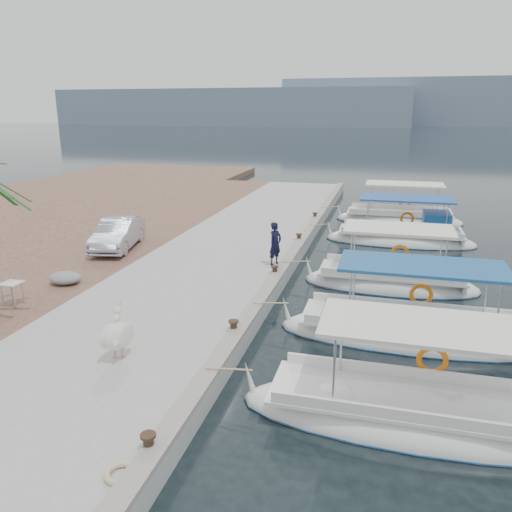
{
  "coord_description": "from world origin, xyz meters",
  "views": [
    {
      "loc": [
        3.34,
        -15.18,
        6.22
      ],
      "look_at": [
        -1.0,
        1.32,
        1.2
      ],
      "focal_mm": 35.0,
      "sensor_mm": 36.0,
      "label": 1
    }
  ],
  "objects": [
    {
      "name": "ground",
      "position": [
        0.0,
        0.0,
        0.0
      ],
      "size": [
        400.0,
        400.0,
        0.0
      ],
      "primitive_type": "plane",
      "color": "black",
      "rests_on": "ground"
    },
    {
      "name": "concrete_quay",
      "position": [
        -3.0,
        5.0,
        0.25
      ],
      "size": [
        6.0,
        40.0,
        0.5
      ],
      "primitive_type": "cube",
      "color": "#999994",
      "rests_on": "ground"
    },
    {
      "name": "quay_curb",
      "position": [
        -0.22,
        5.0,
        0.56
      ],
      "size": [
        0.44,
        40.0,
        0.12
      ],
      "primitive_type": "cube",
      "color": "gray",
      "rests_on": "concrete_quay"
    },
    {
      "name": "cobblestone_strip",
      "position": [
        -8.0,
        5.0,
        0.25
      ],
      "size": [
        4.0,
        40.0,
        0.5
      ],
      "primitive_type": "cube",
      "color": "brown",
      "rests_on": "ground"
    },
    {
      "name": "distant_hills",
      "position": [
        29.61,
        201.49,
        7.61
      ],
      "size": [
        330.0,
        60.0,
        18.0
      ],
      "color": "slate",
      "rests_on": "ground"
    },
    {
      "name": "fishing_caique_a",
      "position": [
        4.27,
        -5.77,
        0.12
      ],
      "size": [
        7.37,
        2.12,
        2.83
      ],
      "color": "silver",
      "rests_on": "ground"
    },
    {
      "name": "fishing_caique_b",
      "position": [
        4.25,
        -1.71,
        0.12
      ],
      "size": [
        7.32,
        2.19,
        2.83
      ],
      "color": "silver",
      "rests_on": "ground"
    },
    {
      "name": "fishing_caique_c",
      "position": [
        3.71,
        2.65,
        0.13
      ],
      "size": [
        6.24,
        2.29,
        2.83
      ],
      "color": "silver",
      "rests_on": "ground"
    },
    {
      "name": "fishing_caique_d",
      "position": [
        4.24,
        9.22,
        0.19
      ],
      "size": [
        7.09,
        2.29,
        2.83
      ],
      "color": "silver",
      "rests_on": "ground"
    },
    {
      "name": "fishing_caique_e",
      "position": [
        4.14,
        14.08,
        0.12
      ],
      "size": [
        7.1,
        2.39,
        2.83
      ],
      "color": "silver",
      "rests_on": "ground"
    },
    {
      "name": "mooring_bollards",
      "position": [
        -0.35,
        1.5,
        0.69
      ],
      "size": [
        0.28,
        20.28,
        0.33
      ],
      "color": "black",
      "rests_on": "concrete_quay"
    },
    {
      "name": "pelican",
      "position": [
        -2.6,
        -5.55,
        1.1
      ],
      "size": [
        0.89,
        1.46,
        1.15
      ],
      "color": "tan",
      "rests_on": "concrete_quay"
    },
    {
      "name": "fisherman",
      "position": [
        -0.6,
        2.68,
        1.33
      ],
      "size": [
        0.63,
        0.72,
        1.66
      ],
      "primitive_type": "imported",
      "rotation": [
        0.0,
        0.0,
        1.1
      ],
      "color": "black",
      "rests_on": "concrete_quay"
    },
    {
      "name": "parked_car",
      "position": [
        -7.6,
        3.28,
        1.14
      ],
      "size": [
        2.14,
        4.1,
        1.29
      ],
      "primitive_type": "imported",
      "rotation": [
        0.0,
        0.0,
        0.21
      ],
      "color": "#A6ADBE",
      "rests_on": "cobblestone_strip"
    },
    {
      "name": "tarp_bundle",
      "position": [
        -7.07,
        -1.25,
        0.7
      ],
      "size": [
        1.1,
        0.9,
        0.4
      ],
      "primitive_type": "ellipsoid",
      "color": "gray",
      "rests_on": "cobblestone_strip"
    },
    {
      "name": "folding_table",
      "position": [
        -7.37,
        -3.38,
        1.02
      ],
      "size": [
        0.55,
        0.55,
        0.73
      ],
      "color": "silver",
      "rests_on": "cobblestone_strip"
    },
    {
      "name": "rope_coil",
      "position": [
        -0.5,
        -9.2,
        0.55
      ],
      "size": [
        0.54,
        0.54,
        0.1
      ],
      "primitive_type": "torus",
      "color": "#C6B284",
      "rests_on": "concrete_quay"
    }
  ]
}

